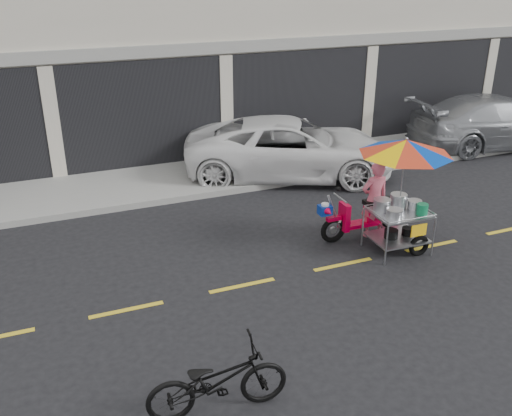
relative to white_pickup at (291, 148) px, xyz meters
name	(u,v)px	position (x,y,z in m)	size (l,w,h in m)	color
ground	(343,265)	(-1.12, -4.70, -0.75)	(90.00, 90.00, 0.00)	black
sidewalk	(240,168)	(-1.12, 0.80, -0.67)	(45.00, 3.00, 0.15)	gray
centerline	(343,264)	(-1.12, -4.70, -0.74)	(42.00, 0.10, 0.01)	gold
white_pickup	(291,148)	(0.00, 0.00, 0.00)	(2.48, 5.39, 1.50)	white
silver_pickup	(497,121)	(6.77, 0.00, 0.02)	(2.15, 5.29, 1.54)	#989BA0
near_bicycle	(217,381)	(-4.45, -7.37, -0.28)	(0.62, 1.78, 0.93)	black
food_vendor_rig	(392,177)	(0.10, -4.27, 0.67)	(2.23, 1.82, 2.26)	black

